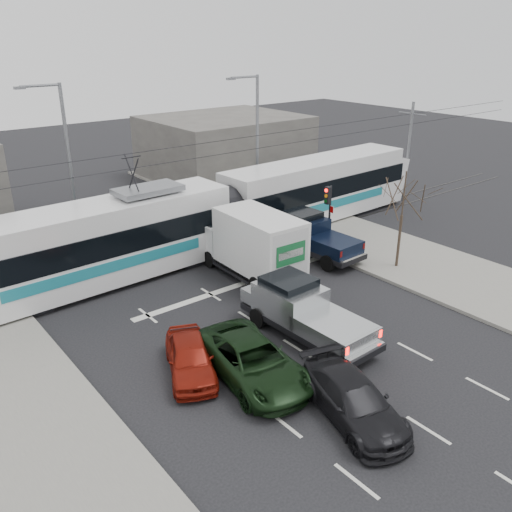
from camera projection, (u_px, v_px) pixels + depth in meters
ground at (328, 334)px, 22.08m from camera, size 120.00×120.00×0.00m
sidewalk_right at (454, 275)px, 27.23m from camera, size 6.00×60.00×0.15m
sidewalk_left at (26, 470)px, 15.15m from camera, size 6.00×60.00×0.15m
rails at (195, 260)px, 29.31m from camera, size 60.00×1.60×0.03m
building_right at (225, 147)px, 45.37m from camera, size 12.00×10.00×5.00m
bare_tree at (404, 198)px, 26.81m from camera, size 2.40×2.40×5.00m
traffic_signal at (328, 204)px, 29.45m from camera, size 0.44×0.44×3.60m
street_lamp_near at (255, 139)px, 34.45m from camera, size 2.38×0.25×9.00m
street_lamp_far at (66, 158)px, 29.28m from camera, size 2.38×0.25×9.00m
catenary at (192, 190)px, 27.82m from camera, size 60.00×0.20×7.00m
tram at (222, 213)px, 30.11m from camera, size 29.24×3.91×5.95m
silver_pickup at (302, 309)px, 21.73m from camera, size 2.34×6.19×2.23m
box_truck at (252, 246)px, 26.60m from camera, size 2.61×6.97×3.44m
navy_pickup at (311, 235)px, 29.54m from camera, size 2.33×5.59×2.32m
green_car at (252, 361)px, 19.01m from camera, size 3.09×5.53×1.46m
red_car at (190, 357)px, 19.33m from camera, size 3.05×4.20×1.33m
dark_car at (354, 400)px, 17.07m from camera, size 3.08×4.97×1.35m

